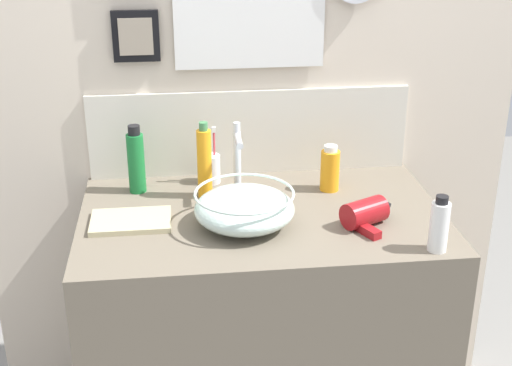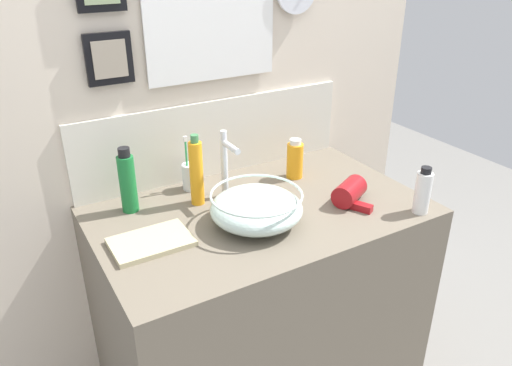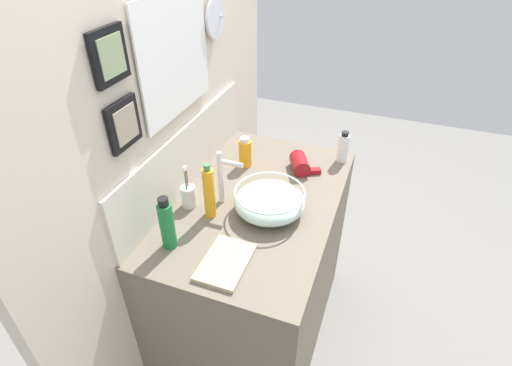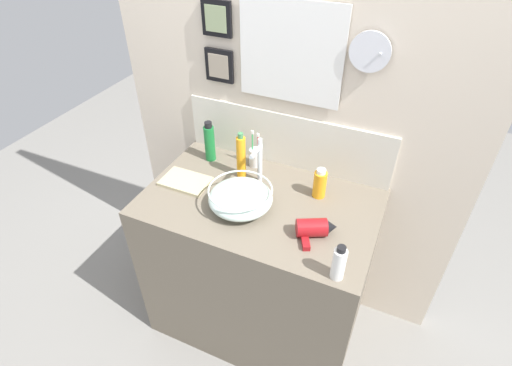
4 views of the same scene
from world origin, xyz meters
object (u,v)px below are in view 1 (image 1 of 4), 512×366
(lotion_bottle, at_px, (439,225))
(soap_dispenser, at_px, (136,161))
(faucet, at_px, (237,156))
(shampoo_bottle, at_px, (330,169))
(hair_drier, at_px, (369,212))
(toothbrush_cup, at_px, (211,168))
(glass_bowl_sink, at_px, (244,208))
(spray_bottle, at_px, (204,163))
(hand_towel, at_px, (131,221))

(lotion_bottle, height_order, soap_dispenser, soap_dispenser)
(faucet, xyz_separation_m, shampoo_bottle, (0.30, 0.02, -0.07))
(hair_drier, height_order, toothbrush_cup, toothbrush_cup)
(shampoo_bottle, bearing_deg, toothbrush_cup, 164.36)
(glass_bowl_sink, xyz_separation_m, soap_dispenser, (-0.31, 0.28, 0.05))
(hair_drier, relative_size, spray_bottle, 0.75)
(lotion_bottle, distance_m, shampoo_bottle, 0.48)
(glass_bowl_sink, relative_size, hand_towel, 1.25)
(hair_drier, relative_size, toothbrush_cup, 0.90)
(shampoo_bottle, bearing_deg, soap_dispenser, 174.46)
(glass_bowl_sink, height_order, faucet, faucet)
(spray_bottle, relative_size, soap_dispenser, 1.11)
(faucet, bearing_deg, soap_dispenser, 165.49)
(toothbrush_cup, height_order, spray_bottle, spray_bottle)
(toothbrush_cup, xyz_separation_m, lotion_bottle, (0.58, -0.53, 0.02))
(hand_towel, bearing_deg, soap_dispenser, 86.82)
(hair_drier, xyz_separation_m, toothbrush_cup, (-0.43, 0.36, 0.01))
(glass_bowl_sink, height_order, hair_drier, glass_bowl_sink)
(faucet, xyz_separation_m, soap_dispenser, (-0.31, 0.08, -0.03))
(soap_dispenser, bearing_deg, lotion_bottle, -31.05)
(glass_bowl_sink, distance_m, faucet, 0.22)
(spray_bottle, relative_size, hand_towel, 1.06)
(hair_drier, height_order, soap_dispenser, soap_dispenser)
(spray_bottle, height_order, soap_dispenser, spray_bottle)
(hair_drier, height_order, spray_bottle, spray_bottle)
(toothbrush_cup, height_order, soap_dispenser, soap_dispenser)
(glass_bowl_sink, distance_m, spray_bottle, 0.25)
(spray_bottle, bearing_deg, glass_bowl_sink, -65.12)
(toothbrush_cup, distance_m, lotion_bottle, 0.79)
(hair_drier, distance_m, spray_bottle, 0.53)
(faucet, xyz_separation_m, lotion_bottle, (0.50, -0.41, -0.06))
(lotion_bottle, distance_m, hand_towel, 0.87)
(spray_bottle, bearing_deg, hair_drier, -28.46)
(spray_bottle, xyz_separation_m, shampoo_bottle, (0.40, 0.01, -0.04))
(spray_bottle, bearing_deg, faucet, -8.92)
(glass_bowl_sink, bearing_deg, spray_bottle, 114.88)
(lotion_bottle, bearing_deg, spray_bottle, 144.78)
(hair_drier, bearing_deg, faucet, 146.93)
(hair_drier, bearing_deg, spray_bottle, 151.54)
(hand_towel, bearing_deg, hair_drier, -6.93)
(glass_bowl_sink, distance_m, toothbrush_cup, 0.34)
(shampoo_bottle, height_order, hand_towel, shampoo_bottle)
(hair_drier, distance_m, soap_dispenser, 0.74)
(toothbrush_cup, xyz_separation_m, shampoo_bottle, (0.37, -0.10, 0.02))
(lotion_bottle, bearing_deg, hand_towel, 162.60)
(glass_bowl_sink, relative_size, soap_dispenser, 1.30)
(toothbrush_cup, distance_m, spray_bottle, 0.13)
(toothbrush_cup, distance_m, hand_towel, 0.37)
(shampoo_bottle, relative_size, soap_dispenser, 0.68)
(soap_dispenser, bearing_deg, glass_bowl_sink, -42.14)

